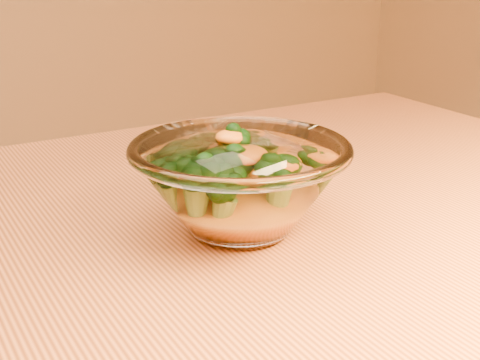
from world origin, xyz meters
The scene contains 3 objects.
glass_bowl centered at (0.09, 0.02, 0.80)m, with size 0.20×0.20×0.09m.
cheese_sauce centered at (0.09, 0.02, 0.78)m, with size 0.11×0.11×0.03m, color orange.
broccoli_heap centered at (0.09, 0.03, 0.81)m, with size 0.14×0.12×0.07m.
Camera 1 is at (-0.18, -0.45, 1.00)m, focal length 50.00 mm.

